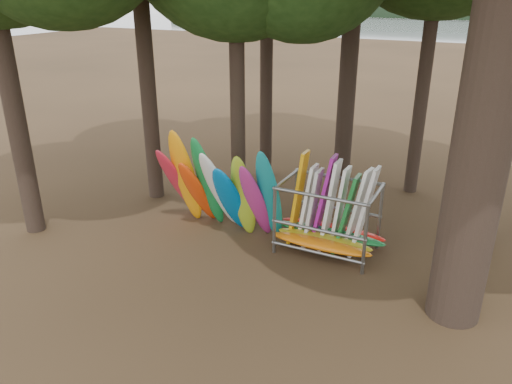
% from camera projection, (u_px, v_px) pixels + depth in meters
% --- Properties ---
extents(ground, '(120.00, 120.00, 0.00)m').
position_uv_depth(ground, '(252.00, 266.00, 12.83)').
color(ground, '#47331E').
rests_on(ground, ground).
extents(lake, '(160.00, 160.00, 0.00)m').
position_uv_depth(lake, '(470.00, 43.00, 62.38)').
color(lake, gray).
rests_on(lake, ground).
extents(far_shore, '(160.00, 4.00, 4.00)m').
position_uv_depth(far_shore, '(494.00, 10.00, 102.91)').
color(far_shore, black).
rests_on(far_shore, ground).
extents(kayak_row, '(3.89, 2.08, 3.19)m').
position_uv_depth(kayak_row, '(218.00, 190.00, 14.08)').
color(kayak_row, red).
rests_on(kayak_row, ground).
extents(storage_rack, '(3.12, 1.51, 2.65)m').
position_uv_depth(storage_rack, '(328.00, 220.00, 13.30)').
color(storage_rack, slate).
rests_on(storage_rack, ground).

